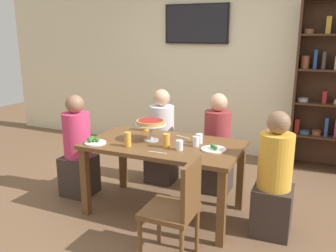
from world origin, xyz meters
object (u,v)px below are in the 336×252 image
object	(u,v)px
water_glass_clear_near	(179,145)
beer_glass_amber_short	(166,141)
television	(196,24)
water_glass_clear_spare	(196,141)
diner_far_right	(217,150)
diner_head_east	(274,183)
chair_near_right	(178,206)
salad_plate_far_diner	(94,141)
cutlery_knife_near	(157,152)
deep_dish_pizza_stand	(151,124)
diner_far_left	(162,143)
cutlery_fork_near	(183,137)
water_glass_clear_far	(199,139)
dining_table	(164,152)
diner_head_west	(78,153)
beer_glass_amber_tall	(128,139)
beer_glass_amber_spare	(145,125)
salad_plate_near_diner	(214,149)

from	to	relation	value
water_glass_clear_near	beer_glass_amber_short	bearing A→B (deg)	171.26
television	water_glass_clear_spare	xyz separation A→B (m)	(0.75, -2.08, -1.14)
diner_far_right	diner_head_east	bearing A→B (deg)	46.34
chair_near_right	salad_plate_far_diner	distance (m)	1.18
cutlery_knife_near	deep_dish_pizza_stand	bearing A→B (deg)	122.79
diner_far_left	cutlery_knife_near	size ratio (longest dim) A/B	6.39
diner_far_left	cutlery_fork_near	xyz separation A→B (m)	(0.45, -0.46, 0.25)
salad_plate_far_diner	beer_glass_amber_short	world-z (taller)	beer_glass_amber_short
chair_near_right	deep_dish_pizza_stand	distance (m)	1.04
diner_far_right	chair_near_right	bearing A→B (deg)	3.99
water_glass_clear_near	cutlery_fork_near	bearing A→B (deg)	107.29
water_glass_clear_far	cutlery_fork_near	world-z (taller)	water_glass_clear_far
television	water_glass_clear_far	size ratio (longest dim) A/B	10.16
beer_glass_amber_short	water_glass_clear_near	xyz separation A→B (m)	(0.14, -0.02, -0.02)
dining_table	water_glass_clear_near	bearing A→B (deg)	-32.33
diner_head_east	cutlery_knife_near	distance (m)	1.08
deep_dish_pizza_stand	water_glass_clear_spare	xyz separation A→B (m)	(0.48, 0.00, -0.13)
diner_head_west	diner_head_east	world-z (taller)	same
water_glass_clear_far	cutlery_knife_near	size ratio (longest dim) A/B	0.53
cutlery_fork_near	diner_head_east	bearing A→B (deg)	-176.64
diner_far_right	diner_head_west	xyz separation A→B (m)	(-1.40, -0.72, 0.00)
diner_far_left	cutlery_fork_near	distance (m)	0.69
television	chair_near_right	xyz separation A→B (m)	(0.86, -2.82, -1.44)
television	water_glass_clear_far	distance (m)	2.40
water_glass_clear_spare	cutlery_fork_near	world-z (taller)	water_glass_clear_spare
cutlery_fork_near	water_glass_clear_near	bearing A→B (deg)	124.75
diner_far_right	beer_glass_amber_tall	xyz separation A→B (m)	(-0.61, -0.96, 0.32)
beer_glass_amber_spare	cutlery_knife_near	distance (m)	0.78
diner_head_west	salad_plate_far_diner	size ratio (longest dim) A/B	5.45
salad_plate_near_diner	water_glass_clear_near	distance (m)	0.32
dining_table	diner_head_east	size ratio (longest dim) A/B	1.32
salad_plate_near_diner	beer_glass_amber_tall	bearing A→B (deg)	-164.19
diner_far_right	water_glass_clear_spare	distance (m)	0.76
beer_glass_amber_tall	cutlery_knife_near	distance (m)	0.35
television	salad_plate_near_diner	world-z (taller)	television
water_glass_clear_far	dining_table	bearing A→B (deg)	-157.69
salad_plate_near_diner	beer_glass_amber_short	world-z (taller)	beer_glass_amber_short
chair_near_right	cutlery_knife_near	world-z (taller)	chair_near_right
chair_near_right	water_glass_clear_far	size ratio (longest dim) A/B	9.06
chair_near_right	beer_glass_amber_spare	bearing A→B (deg)	37.83
diner_far_right	water_glass_clear_near	world-z (taller)	diner_far_right
diner_far_right	beer_glass_amber_spare	xyz separation A→B (m)	(-0.72, -0.37, 0.32)
salad_plate_far_diner	beer_glass_amber_short	bearing A→B (deg)	13.37
diner_head_east	salad_plate_near_diner	size ratio (longest dim) A/B	4.95
diner_head_west	water_glass_clear_near	distance (m)	1.32
dining_table	cutlery_fork_near	distance (m)	0.30
water_glass_clear_far	water_glass_clear_spare	size ratio (longest dim) A/B	0.97
water_glass_clear_far	water_glass_clear_spare	bearing A→B (deg)	-88.09
salad_plate_far_diner	water_glass_clear_near	size ratio (longest dim) A/B	2.27
diner_head_east	beer_glass_amber_spare	world-z (taller)	diner_head_east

